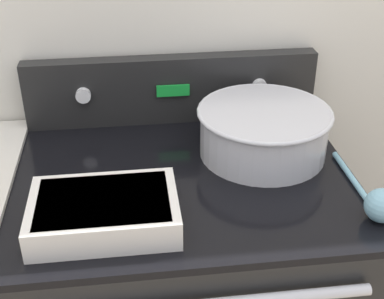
# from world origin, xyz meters

# --- Properties ---
(control_panel) EXTENTS (0.80, 0.07, 0.19)m
(control_panel) POSITION_xyz_m (0.00, 0.62, 1.01)
(control_panel) COLOR black
(control_panel) RESTS_ON stove_range
(mixing_bowl) EXTENTS (0.33, 0.33, 0.12)m
(mixing_bowl) POSITION_xyz_m (0.21, 0.40, 0.99)
(mixing_bowl) COLOR silver
(mixing_bowl) RESTS_ON stove_range
(casserole_dish) EXTENTS (0.30, 0.21, 0.06)m
(casserole_dish) POSITION_xyz_m (-0.19, 0.16, 0.95)
(casserole_dish) COLOR silver
(casserole_dish) RESTS_ON stove_range
(ladle) EXTENTS (0.07, 0.30, 0.07)m
(ladle) POSITION_xyz_m (0.39, 0.11, 0.95)
(ladle) COLOR #7AB2C6
(ladle) RESTS_ON stove_range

